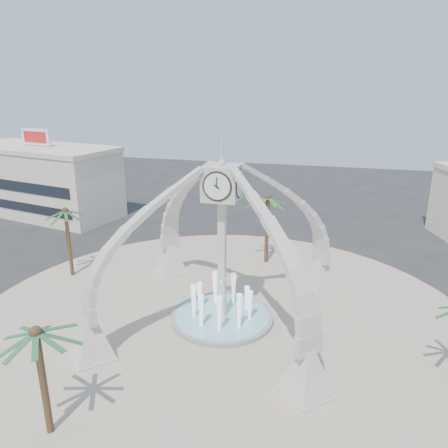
% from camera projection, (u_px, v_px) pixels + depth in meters
% --- Properties ---
extents(ground, '(140.00, 140.00, 0.00)m').
position_uv_depth(ground, '(222.00, 320.00, 34.33)').
color(ground, '#282828').
rests_on(ground, ground).
extents(plaza, '(40.00, 40.00, 0.06)m').
position_uv_depth(plaza, '(222.00, 320.00, 34.32)').
color(plaza, '#BEAD8D').
rests_on(plaza, ground).
extents(clock_tower, '(17.94, 17.94, 16.30)m').
position_uv_depth(clock_tower, '(222.00, 243.00, 32.33)').
color(clock_tower, beige).
rests_on(clock_tower, ground).
extents(fountain, '(8.00, 8.00, 3.62)m').
position_uv_depth(fountain, '(222.00, 317.00, 34.24)').
color(fountain, '#9A9A9D').
rests_on(fountain, ground).
extents(building_nw, '(23.75, 13.73, 11.90)m').
position_uv_depth(building_nw, '(42.00, 180.00, 60.86)').
color(building_nw, beige).
rests_on(building_nw, ground).
extents(palm_west, '(4.92, 4.92, 7.26)m').
position_uv_depth(palm_west, '(65.00, 212.00, 40.29)').
color(palm_west, brown).
rests_on(palm_west, ground).
extents(palm_north, '(5.31, 5.31, 7.78)m').
position_uv_depth(palm_north, '(268.00, 198.00, 43.33)').
color(palm_north, brown).
rests_on(palm_north, ground).
extents(palm_south, '(5.00, 5.00, 6.86)m').
position_uv_depth(palm_south, '(36.00, 334.00, 21.48)').
color(palm_south, brown).
rests_on(palm_south, ground).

